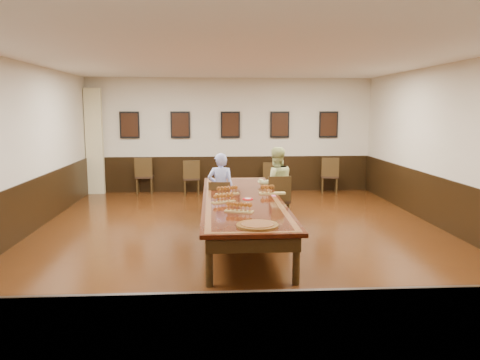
{
  "coord_description": "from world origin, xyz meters",
  "views": [
    {
      "loc": [
        -0.54,
        -8.27,
        2.33
      ],
      "look_at": [
        0.0,
        0.5,
        1.0
      ],
      "focal_mm": 35.0,
      "sensor_mm": 36.0,
      "label": 1
    }
  ],
  "objects": [
    {
      "name": "spare_chair_b",
      "position": [
        -1.1,
        4.53,
        0.48
      ],
      "size": [
        0.49,
        0.53,
        0.96
      ],
      "primitive_type": null,
      "rotation": [
        0.0,
        0.0,
        3.23
      ],
      "color": "black",
      "rests_on": "floor"
    },
    {
      "name": "flight_d",
      "position": [
        -0.12,
        -1.19,
        0.83
      ],
      "size": [
        0.46,
        0.28,
        0.17
      ],
      "color": "#A28844",
      "rests_on": "conference_table"
    },
    {
      "name": "floor",
      "position": [
        0.0,
        0.0,
        -0.01
      ],
      "size": [
        8.0,
        10.0,
        0.02
      ],
      "primitive_type": "cube",
      "color": "black",
      "rests_on": "ground"
    },
    {
      "name": "flight_c",
      "position": [
        -0.34,
        -0.41,
        0.82
      ],
      "size": [
        0.42,
        0.32,
        0.16
      ],
      "color": "#A28844",
      "rests_on": "conference_table"
    },
    {
      "name": "chair_man",
      "position": [
        -0.37,
        1.0,
        0.46
      ],
      "size": [
        0.48,
        0.51,
        0.92
      ],
      "primitive_type": null,
      "rotation": [
        0.0,
        0.0,
        3.03
      ],
      "color": "black",
      "rests_on": "floor"
    },
    {
      "name": "flight_b",
      "position": [
        0.56,
        0.34,
        0.83
      ],
      "size": [
        0.49,
        0.17,
        0.18
      ],
      "color": "#A28844",
      "rests_on": "conference_table"
    },
    {
      "name": "chair_woman",
      "position": [
        0.8,
        1.14,
        0.5
      ],
      "size": [
        0.52,
        0.56,
        1.0
      ],
      "primitive_type": null,
      "rotation": [
        0.0,
        0.0,
        3.26
      ],
      "color": "black",
      "rests_on": "floor"
    },
    {
      "name": "wall_back",
      "position": [
        0.0,
        5.01,
        1.6
      ],
      "size": [
        8.0,
        0.02,
        3.2
      ],
      "primitive_type": "cube",
      "color": "beige",
      "rests_on": "floor"
    },
    {
      "name": "spare_chair_c",
      "position": [
        1.12,
        4.74,
        0.43
      ],
      "size": [
        0.46,
        0.49,
        0.86
      ],
      "primitive_type": null,
      "rotation": [
        0.0,
        0.0,
        3.0
      ],
      "color": "black",
      "rests_on": "floor"
    },
    {
      "name": "pink_phone",
      "position": [
        0.6,
        0.13,
        0.76
      ],
      "size": [
        0.08,
        0.14,
        0.01
      ],
      "primitive_type": "cube",
      "rotation": [
        0.0,
        0.0,
        0.07
      ],
      "color": "#E64C99",
      "rests_on": "conference_table"
    },
    {
      "name": "spare_chair_d",
      "position": [
        2.77,
        4.54,
        0.5
      ],
      "size": [
        0.56,
        0.59,
        1.01
      ],
      "primitive_type": null,
      "rotation": [
        0.0,
        0.0,
        2.95
      ],
      "color": "black",
      "rests_on": "floor"
    },
    {
      "name": "wall_front",
      "position": [
        0.0,
        -5.01,
        1.6
      ],
      "size": [
        8.0,
        0.02,
        3.2
      ],
      "primitive_type": "cube",
      "color": "beige",
      "rests_on": "floor"
    },
    {
      "name": "person_woman",
      "position": [
        0.79,
        1.24,
        0.78
      ],
      "size": [
        0.84,
        0.69,
        1.57
      ],
      "primitive_type": "imported",
      "rotation": [
        0.0,
        0.0,
        3.26
      ],
      "color": "#D4DE8B",
      "rests_on": "floor"
    },
    {
      "name": "posters",
      "position": [
        0.0,
        4.94,
        1.9
      ],
      "size": [
        6.14,
        0.04,
        0.74
      ],
      "color": "black",
      "rests_on": "wall_back"
    },
    {
      "name": "red_plate_grp",
      "position": [
        0.1,
        -0.17,
        0.76
      ],
      "size": [
        0.19,
        0.19,
        0.02
      ],
      "color": "red",
      "rests_on": "conference_table"
    },
    {
      "name": "person_man",
      "position": [
        -0.36,
        1.1,
        0.73
      ],
      "size": [
        0.57,
        0.41,
        1.46
      ],
      "primitive_type": "imported",
      "rotation": [
        0.0,
        0.0,
        3.03
      ],
      "color": "#5468D4",
      "rests_on": "floor"
    },
    {
      "name": "curtain",
      "position": [
        -3.75,
        4.82,
        1.45
      ],
      "size": [
        0.45,
        0.18,
        2.9
      ],
      "primitive_type": "cube",
      "color": "beige",
      "rests_on": "floor"
    },
    {
      "name": "wainscoting",
      "position": [
        0.0,
        0.0,
        0.5
      ],
      "size": [
        8.0,
        10.0,
        1.0
      ],
      "color": "black",
      "rests_on": "floor"
    },
    {
      "name": "wall_right",
      "position": [
        4.01,
        0.0,
        1.6
      ],
      "size": [
        0.02,
        10.0,
        3.2
      ],
      "primitive_type": "cube",
      "color": "beige",
      "rests_on": "floor"
    },
    {
      "name": "conference_table",
      "position": [
        0.0,
        0.0,
        0.61
      ],
      "size": [
        1.4,
        5.0,
        0.76
      ],
      "color": "black",
      "rests_on": "floor"
    },
    {
      "name": "spare_chair_a",
      "position": [
        -2.41,
        4.76,
        0.51
      ],
      "size": [
        0.5,
        0.54,
        1.02
      ],
      "primitive_type": null,
      "rotation": [
        0.0,
        0.0,
        3.18
      ],
      "color": "black",
      "rests_on": "floor"
    },
    {
      "name": "carved_platter",
      "position": [
        0.08,
        -2.11,
        0.77
      ],
      "size": [
        0.61,
        0.61,
        0.05
      ],
      "color": "#523010",
      "rests_on": "conference_table"
    },
    {
      "name": "ceiling",
      "position": [
        0.0,
        0.0,
        3.21
      ],
      "size": [
        8.0,
        10.0,
        0.02
      ],
      "primitive_type": "cube",
      "color": "white",
      "rests_on": "floor"
    },
    {
      "name": "wall_left",
      "position": [
        -4.01,
        0.0,
        1.6
      ],
      "size": [
        0.02,
        10.0,
        3.2
      ],
      "primitive_type": "cube",
      "color": "beige",
      "rests_on": "floor"
    },
    {
      "name": "flight_a",
      "position": [
        -0.25,
        0.34,
        0.83
      ],
      "size": [
        0.46,
        0.28,
        0.16
      ],
      "color": "#A28844",
      "rests_on": "conference_table"
    }
  ]
}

